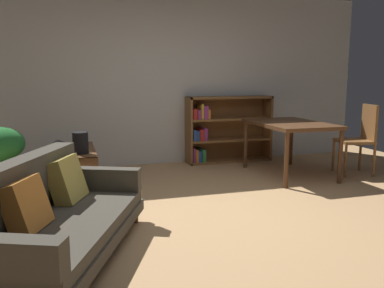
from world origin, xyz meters
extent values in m
plane|color=tan|center=(0.00, 0.00, 0.00)|extent=(8.16, 8.16, 0.00)
cube|color=silver|center=(0.00, 2.70, 1.35)|extent=(6.80, 0.10, 2.70)
cylinder|color=brown|center=(-0.90, 0.08, 0.06)|extent=(0.04, 0.04, 0.11)
cylinder|color=brown|center=(-1.56, 0.37, 0.06)|extent=(0.04, 0.04, 0.11)
cube|color=#474238|center=(-1.55, -0.54, 0.16)|extent=(1.49, 2.00, 0.10)
cube|color=#474238|center=(-1.55, -0.54, 0.26)|extent=(1.43, 1.92, 0.10)
cube|color=#474238|center=(-1.85, -0.41, 0.53)|extent=(0.85, 1.68, 0.44)
cube|color=#474238|center=(-1.22, 0.23, 0.42)|extent=(0.79, 0.45, 0.21)
cube|color=orange|center=(-1.78, -0.64, 0.48)|extent=(0.37, 0.43, 0.39)
cube|color=tan|center=(-1.51, -0.01, 0.49)|extent=(0.38, 0.46, 0.42)
cube|color=brown|center=(-1.38, 1.91, 0.26)|extent=(0.41, 0.04, 0.51)
cube|color=brown|center=(-1.38, 0.81, 0.26)|extent=(0.41, 0.04, 0.51)
cube|color=brown|center=(-1.38, 1.36, 0.24)|extent=(0.41, 1.10, 0.04)
cube|color=brown|center=(-1.38, 1.36, 0.49)|extent=(0.41, 1.14, 0.04)
cube|color=brown|center=(-1.38, 1.36, 0.02)|extent=(0.41, 1.10, 0.04)
cube|color=#333338|center=(-1.37, 1.54, 0.52)|extent=(0.26, 0.34, 0.02)
cube|color=black|center=(-1.56, 1.57, 0.56)|extent=(0.24, 0.33, 0.06)
cylinder|color=black|center=(-1.35, 1.08, 0.64)|extent=(0.18, 0.18, 0.24)
cylinder|color=slate|center=(-1.35, 1.08, 0.69)|extent=(0.10, 0.10, 0.01)
cylinder|color=#333338|center=(-2.22, 1.29, 0.11)|extent=(0.29, 0.29, 0.23)
cylinder|color=#287A33|center=(-2.17, 1.29, 0.40)|extent=(0.14, 0.05, 0.37)
cylinder|color=#287A33|center=(-2.19, 1.33, 0.41)|extent=(0.10, 0.12, 0.39)
cylinder|color=#287A33|center=(-2.21, 1.19, 0.50)|extent=(0.05, 0.23, 0.56)
ellipsoid|color=#287A33|center=(-2.22, 1.29, 0.63)|extent=(0.54, 0.54, 0.38)
cylinder|color=#56351E|center=(1.09, 1.95, 0.35)|extent=(0.06, 0.06, 0.70)
cylinder|color=#56351E|center=(1.09, 0.74, 0.35)|extent=(0.06, 0.06, 0.70)
cylinder|color=#56351E|center=(1.88, 1.95, 0.35)|extent=(0.06, 0.06, 0.70)
cylinder|color=#56351E|center=(1.88, 0.74, 0.35)|extent=(0.06, 0.06, 0.70)
cube|color=#56351E|center=(1.48, 1.35, 0.73)|extent=(0.89, 1.31, 0.05)
cylinder|color=brown|center=(2.15, 0.98, 0.23)|extent=(0.04, 0.04, 0.46)
cylinder|color=brown|center=(2.24, 1.38, 0.23)|extent=(0.04, 0.04, 0.46)
cylinder|color=brown|center=(2.55, 0.89, 0.23)|extent=(0.04, 0.04, 0.46)
cylinder|color=brown|center=(2.64, 1.28, 0.23)|extent=(0.04, 0.04, 0.46)
cube|color=brown|center=(2.40, 1.13, 0.48)|extent=(0.53, 0.53, 0.04)
cube|color=brown|center=(2.60, 1.09, 0.74)|extent=(0.13, 0.39, 0.50)
cube|color=brown|center=(0.34, 2.47, 0.53)|extent=(0.04, 0.34, 1.07)
cube|color=brown|center=(1.71, 2.47, 0.53)|extent=(0.04, 0.34, 1.07)
cube|color=brown|center=(1.03, 2.47, 1.05)|extent=(1.41, 0.34, 0.04)
cube|color=brown|center=(1.03, 2.47, 0.02)|extent=(1.41, 0.34, 0.04)
cube|color=brown|center=(1.03, 2.62, 0.53)|extent=(1.37, 0.04, 1.07)
cube|color=brown|center=(1.03, 2.47, 0.36)|extent=(1.37, 0.33, 0.04)
cube|color=brown|center=(1.03, 2.47, 0.71)|extent=(1.37, 0.33, 0.04)
cube|color=#993884|center=(0.39, 2.44, 0.15)|extent=(0.03, 0.23, 0.22)
cube|color=orange|center=(0.44, 2.44, 0.14)|extent=(0.04, 0.24, 0.20)
cube|color=#2D5199|center=(0.49, 2.44, 0.13)|extent=(0.05, 0.23, 0.18)
cube|color=#337F47|center=(0.55, 2.46, 0.14)|extent=(0.06, 0.29, 0.20)
cube|color=#2D5199|center=(0.40, 2.45, 0.47)|extent=(0.06, 0.26, 0.17)
cube|color=#2D5199|center=(0.46, 2.44, 0.46)|extent=(0.04, 0.23, 0.15)
cube|color=red|center=(0.52, 2.45, 0.47)|extent=(0.07, 0.26, 0.18)
cube|color=#993884|center=(0.58, 2.45, 0.48)|extent=(0.05, 0.26, 0.20)
cube|color=red|center=(0.41, 2.44, 0.80)|extent=(0.07, 0.22, 0.16)
cube|color=#993884|center=(0.47, 2.45, 0.79)|extent=(0.04, 0.25, 0.14)
cube|color=gold|center=(0.53, 2.44, 0.84)|extent=(0.04, 0.23, 0.23)
cube|color=#993884|center=(0.58, 2.45, 0.83)|extent=(0.07, 0.28, 0.21)
cube|color=orange|center=(0.64, 2.44, 0.80)|extent=(0.04, 0.21, 0.15)
camera|label=1|loc=(-1.45, -3.57, 1.37)|focal=37.55mm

